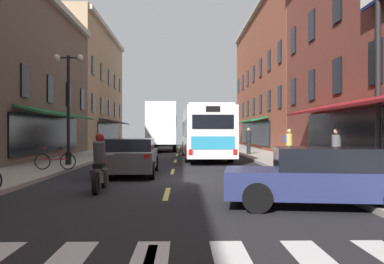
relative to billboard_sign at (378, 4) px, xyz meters
name	(u,v)px	position (x,y,z in m)	size (l,w,h in m)	color
ground_plane	(171,181)	(-7.05, 0.90, -6.09)	(34.80, 80.00, 0.10)	black
lane_centre_dashes	(170,180)	(-7.05, 0.65, -6.03)	(0.14, 73.90, 0.01)	#DBCC4C
sidewalk_left	(4,178)	(-12.95, 0.90, -5.97)	(3.00, 80.00, 0.14)	#A39E93
sidewalk_right	(335,177)	(-1.15, 0.90, -5.97)	(3.00, 80.00, 0.14)	#A39E93
billboard_sign	(378,4)	(0.00, 0.00, 0.00)	(0.40, 2.70, 7.76)	black
transit_bus	(205,132)	(-5.26, 12.42, -4.37)	(2.81, 11.64, 3.18)	silver
box_truck	(161,127)	(-8.46, 22.14, -3.97)	(2.66, 7.22, 4.07)	white
sedan_near	(131,156)	(-8.66, 2.53, -5.31)	(2.08, 4.77, 1.43)	#515154
sedan_mid	(322,177)	(-3.49, -4.80, -5.35)	(4.43, 2.37, 1.34)	navy
motorcycle_rider	(100,166)	(-8.98, -2.06, -5.33)	(0.62, 2.07, 1.66)	black
bicycle_mid	(55,161)	(-11.87, 3.39, -5.54)	(1.71, 0.48, 0.91)	black
pedestrian_near	(289,144)	(-1.01, 8.16, -4.99)	(0.52, 0.37, 1.71)	#33663F
pedestrian_mid	(249,140)	(-2.04, 15.36, -4.95)	(0.36, 0.36, 1.84)	black
pedestrian_rear	(336,149)	(-0.55, 2.44, -5.03)	(0.36, 0.36, 1.69)	black
street_lamp_twin	(68,104)	(-12.04, 6.03, -3.00)	(1.42, 0.32, 5.22)	black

